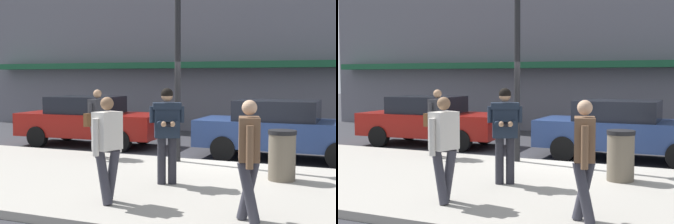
% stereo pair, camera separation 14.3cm
% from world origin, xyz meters
% --- Properties ---
extents(ground_plane, '(80.00, 80.00, 0.00)m').
position_xyz_m(ground_plane, '(0.00, 0.00, 0.00)').
color(ground_plane, '#333338').
extents(sidewalk, '(32.00, 5.30, 0.14)m').
position_xyz_m(sidewalk, '(1.00, -2.85, 0.07)').
color(sidewalk, '#A8A399').
rests_on(sidewalk, ground).
extents(curb_paint_line, '(28.00, 0.12, 0.01)m').
position_xyz_m(curb_paint_line, '(1.00, 0.05, 0.00)').
color(curb_paint_line, silver).
rests_on(curb_paint_line, ground).
extents(parked_sedan_near, '(4.59, 2.10, 1.54)m').
position_xyz_m(parked_sedan_near, '(-4.82, 1.59, 0.79)').
color(parked_sedan_near, maroon).
rests_on(parked_sedan_near, ground).
extents(parked_sedan_mid, '(4.50, 1.94, 1.54)m').
position_xyz_m(parked_sedan_mid, '(1.12, 1.38, 0.79)').
color(parked_sedan_mid, navy).
rests_on(parked_sedan_mid, ground).
extents(man_texting_on_phone, '(0.62, 0.65, 1.81)m').
position_xyz_m(man_texting_on_phone, '(-0.34, -2.94, 1.25)').
color(man_texting_on_phone, '#23232B').
rests_on(man_texting_on_phone, sidewalk).
extents(pedestrian_in_light_coat, '(0.41, 0.58, 1.70)m').
position_xyz_m(pedestrian_in_light_coat, '(-0.71, -4.53, 1.11)').
color(pedestrian_in_light_coat, '#33333D').
rests_on(pedestrian_in_light_coat, sidewalk).
extents(pedestrian_with_bag, '(0.39, 0.71, 1.70)m').
position_xyz_m(pedestrian_with_bag, '(-3.06, -0.91, 1.11)').
color(pedestrian_with_bag, '#33333D').
rests_on(pedestrian_with_bag, sidewalk).
extents(pedestrian_dark_coat, '(0.40, 0.58, 1.70)m').
position_xyz_m(pedestrian_dark_coat, '(1.57, -4.63, 1.11)').
color(pedestrian_dark_coat, '#33333D').
rests_on(pedestrian_dark_coat, sidewalk).
extents(street_lamp_post, '(0.36, 0.36, 4.88)m').
position_xyz_m(street_lamp_post, '(-1.02, -0.65, 3.14)').
color(street_lamp_post, black).
rests_on(street_lamp_post, sidewalk).
extents(trash_bin, '(0.55, 0.55, 0.98)m').
position_xyz_m(trash_bin, '(1.60, -1.79, 0.63)').
color(trash_bin, '#665B4C').
rests_on(trash_bin, sidewalk).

